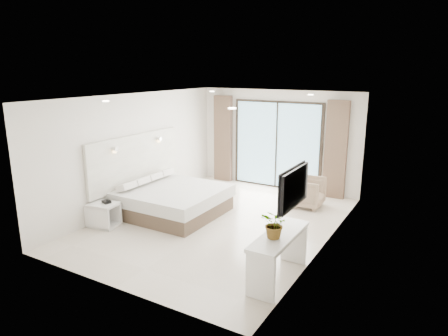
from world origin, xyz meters
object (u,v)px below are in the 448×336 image
Objects in this scene: bed at (172,200)px; nightstand at (104,215)px; armchair at (307,191)px; console_desk at (279,247)px.

nightstand is at bearing -119.39° from bed.
armchair is at bearing 38.24° from nightstand.
nightstand is (-0.76, -1.34, -0.06)m from bed.
console_desk is (4.02, -0.18, 0.30)m from nightstand.
bed is at bearing 52.88° from nightstand.
nightstand is 0.78× the size of armchair.
console_desk is at bearing -10.34° from nightstand.
bed is 3.22m from armchair.
armchair is (-0.76, 3.56, -0.16)m from console_desk.
armchair is at bearing 39.02° from bed.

